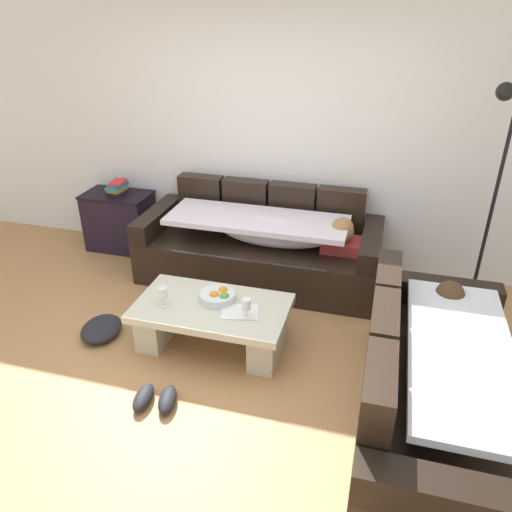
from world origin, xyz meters
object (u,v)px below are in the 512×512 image
Objects in this scene: side_cabinet at (120,221)px; open_magazine at (240,312)px; couch_along_wall at (263,247)px; wine_glass_near_left at (163,294)px; floor_lamp at (491,186)px; fruit_bowl at (218,296)px; book_stack_on_cabinet at (117,188)px; crumpled_garment at (101,329)px; pair_of_shoes at (155,399)px; coffee_table at (212,320)px; wine_glass_near_right at (246,305)px; couch_near_window at (435,389)px.

open_magazine is at bearing -38.10° from side_cabinet.
couch_along_wall is 8.26× the size of open_magazine.
wine_glass_near_left is 0.09× the size of floor_lamp.
wine_glass_near_left is at bearing -153.53° from fruit_bowl.
crumpled_garment is at bearing -67.64° from book_stack_on_cabinet.
couch_along_wall is 6.94× the size of pair_of_shoes.
pair_of_shoes is (-0.40, -0.70, -0.34)m from open_magazine.
wine_glass_near_left is 1.96m from book_stack_on_cabinet.
coffee_table is at bearing 77.95° from pair_of_shoes.
coffee_table is 3.00× the size of crumpled_garment.
wine_glass_near_right is 2.43m from side_cabinet.
open_magazine is 2.34m from side_cabinet.
couch_along_wall is 1.22m from open_magazine.
fruit_bowl is 1.69× the size of wine_glass_near_left.
coffee_table reaches higher than pair_of_shoes.
floor_lamp reaches higher than pair_of_shoes.
couch_along_wall is 1.69m from crumpled_garment.
wine_glass_near_left is 1.00× the size of wine_glass_near_right.
couch_along_wall is at bearing 84.95° from coffee_table.
floor_lamp is at bearing 29.99° from wine_glass_near_left.
side_cabinet is 3.72m from floor_lamp.
couch_along_wall reaches higher than pair_of_shoes.
fruit_bowl is 0.14× the size of floor_lamp.
floor_lamp is at bearing 21.67° from open_magazine.
couch_along_wall is 1.38m from wine_glass_near_left.
coffee_table is 0.42m from wine_glass_near_right.
couch_near_window is 1.93m from floor_lamp.
side_cabinet reaches higher than wine_glass_near_right.
side_cabinet is (-1.62, 1.33, -0.10)m from fruit_bowl.
open_magazine is at bearing 73.40° from couch_near_window.
wine_glass_near_left is 0.79m from pair_of_shoes.
wine_glass_near_right is at bearing 53.66° from pair_of_shoes.
side_cabinet is at bearing 123.90° from pair_of_shoes.
book_stack_on_cabinet reaches higher than coffee_table.
pair_of_shoes is (1.44, -2.14, -0.28)m from side_cabinet.
side_cabinet is 0.37× the size of floor_lamp.
fruit_bowl is at bearing -39.28° from side_cabinet.
couch_along_wall is 1.16× the size of couch_near_window.
open_magazine is (0.24, -0.04, 0.15)m from coffee_table.
open_magazine is 0.39× the size of side_cabinet.
fruit_bowl is at bearing 76.95° from pair_of_shoes.
fruit_bowl is 2.10m from book_stack_on_cabinet.
fruit_bowl is 1.06m from crumpled_garment.
wine_glass_near_left is at bearing 173.06° from open_magazine.
floor_lamp is 5.85× the size of pair_of_shoes.
couch_near_window is 1.40m from wine_glass_near_right.
side_cabinet is at bearing 172.40° from couch_along_wall.
pair_of_shoes is at bearing -126.34° from wine_glass_near_right.
coffee_table is at bearing -41.72° from book_stack_on_cabinet.
pair_of_shoes is at bearing 98.71° from couch_near_window.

